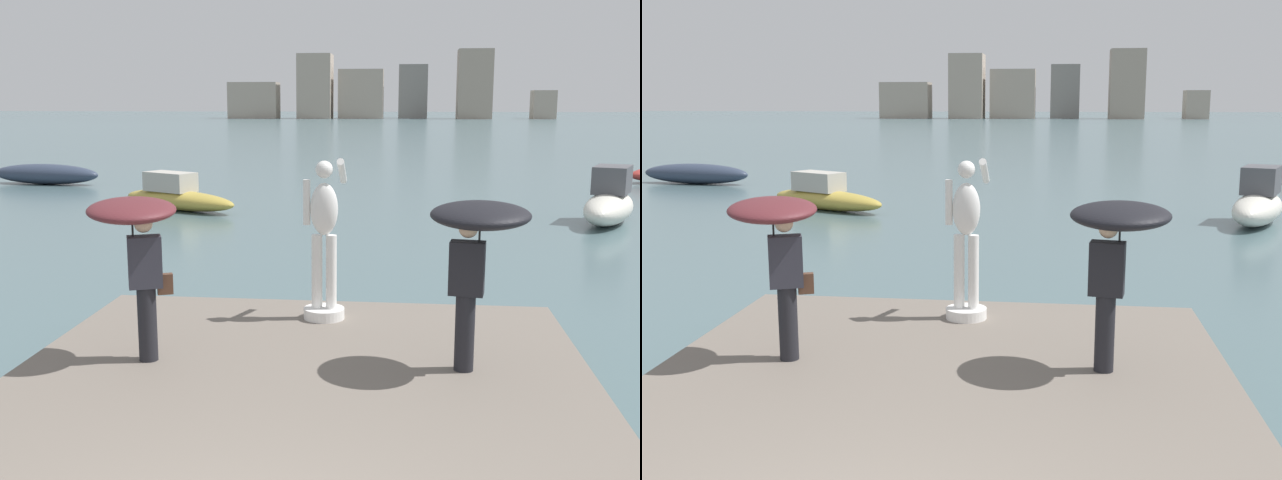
% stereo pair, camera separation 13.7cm
% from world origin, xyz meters
% --- Properties ---
extents(ground_plane, '(400.00, 400.00, 0.00)m').
position_xyz_m(ground_plane, '(0.00, 40.00, 0.00)').
color(ground_plane, '#4C666B').
extents(pier, '(6.53, 10.33, 0.40)m').
position_xyz_m(pier, '(0.00, 2.16, 0.20)').
color(pier, '#70665B').
rests_on(pier, ground).
extents(statue_white_figure, '(0.58, 0.85, 2.24)m').
position_xyz_m(statue_white_figure, '(0.03, 6.41, 1.42)').
color(statue_white_figure, white).
rests_on(statue_white_figure, pier).
extents(onlooker_left, '(1.31, 1.32, 1.94)m').
position_xyz_m(onlooker_left, '(-1.91, 4.44, 1.90)').
color(onlooker_left, black).
rests_on(onlooker_left, pier).
extents(onlooker_right, '(1.27, 1.28, 1.94)m').
position_xyz_m(onlooker_right, '(1.91, 4.53, 1.95)').
color(onlooker_right, black).
rests_on(onlooker_right, pier).
extents(boat_near, '(4.89, 1.72, 0.84)m').
position_xyz_m(boat_near, '(-13.60, 25.95, 0.42)').
color(boat_near, '#2D384C').
rests_on(boat_near, ground).
extents(boat_mid, '(2.60, 4.05, 1.60)m').
position_xyz_m(boat_mid, '(6.86, 18.01, 0.59)').
color(boat_mid, silver).
rests_on(boat_mid, ground).
extents(boat_leftward, '(4.56, 3.20, 1.18)m').
position_xyz_m(boat_leftward, '(-6.02, 19.34, 0.43)').
color(boat_leftward, '#B2993D').
rests_on(boat_leftward, ground).
extents(distant_skyline, '(62.37, 10.73, 12.95)m').
position_xyz_m(distant_skyline, '(-5.19, 145.42, 5.19)').
color(distant_skyline, '#A89989').
rests_on(distant_skyline, ground).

